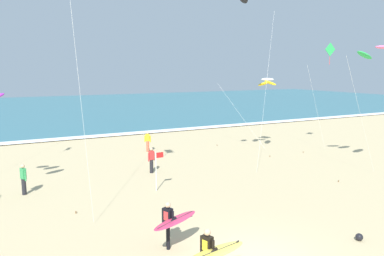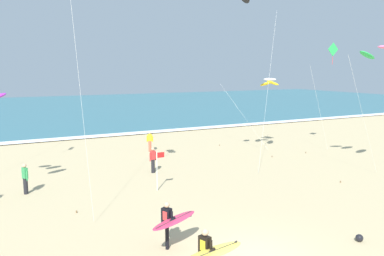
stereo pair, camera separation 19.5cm
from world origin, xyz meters
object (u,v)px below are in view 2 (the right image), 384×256
bystander_green_top (25,179)px  bystander_red_top (153,160)px  kite_arc_ivory_far (270,82)px  beach_ball (359,238)px  lifeguard_flag (158,167)px  surfer_trailing (210,252)px  surfer_lead (170,221)px  kite_diamond_emerald_outer (332,54)px  bystander_yellow_top (150,141)px

bystander_green_top → bystander_red_top: bearing=6.9°
kite_arc_ivory_far → beach_ball: kite_arc_ivory_far is taller
lifeguard_flag → beach_ball: size_ratio=7.50×
bystander_red_top → bystander_green_top: bearing=-173.1°
surfer_trailing → surfer_lead: bearing=91.7°
kite_diamond_emerald_outer → lifeguard_flag: bearing=-167.9°
surfer_trailing → lifeguard_flag: (2.03, 9.06, 0.21)m
bystander_green_top → lifeguard_flag: size_ratio=0.76×
surfer_lead → bystander_yellow_top: surfer_lead is taller
bystander_green_top → bystander_red_top: (7.29, 0.88, 0.00)m
surfer_trailing → kite_arc_ivory_far: 20.19m
bystander_green_top → lifeguard_flag: 6.77m
surfer_lead → kite_diamond_emerald_outer: 21.19m
beach_ball → bystander_green_top: bearing=132.5°
bystander_yellow_top → bystander_green_top: same height
bystander_red_top → lifeguard_flag: bearing=-106.9°
surfer_trailing → kite_diamond_emerald_outer: size_ratio=0.29×
kite_arc_ivory_far → kite_diamond_emerald_outer: (4.19, -2.06, 2.09)m
kite_arc_ivory_far → bystander_yellow_top: 10.27m
surfer_trailing → kite_arc_ivory_far: bearing=47.1°
kite_arc_ivory_far → bystander_red_top: kite_arc_ivory_far is taller
surfer_trailing → bystander_green_top: 12.35m
surfer_trailing → kite_diamond_emerald_outer: kite_diamond_emerald_outer is taller
surfer_lead → lifeguard_flag: lifeguard_flag is taller
kite_diamond_emerald_outer → bystander_yellow_top: bearing=154.4°
kite_arc_ivory_far → bystander_yellow_top: kite_arc_ivory_far is taller
bystander_red_top → kite_arc_ivory_far: bearing=10.7°
kite_diamond_emerald_outer → bystander_green_top: (-21.84, -0.79, -6.64)m
kite_arc_ivory_far → beach_ball: (-7.03, -14.42, -5.22)m
surfer_lead → lifeguard_flag: size_ratio=1.02×
kite_arc_ivory_far → beach_ball: bearing=-116.0°
surfer_lead → lifeguard_flag: (2.11, 6.41, 0.22)m
bystander_yellow_top → bystander_red_top: same height
lifeguard_flag → bystander_yellow_top: bearing=71.8°
lifeguard_flag → surfer_trailing: bearing=-102.6°
bystander_green_top → beach_ball: bystander_green_top is taller
kite_diamond_emerald_outer → bystander_yellow_top: size_ratio=5.24×
surfer_trailing → kite_arc_ivory_far: kite_arc_ivory_far is taller
surfer_lead → bystander_yellow_top: (5.18, 15.73, -0.23)m
bystander_green_top → bystander_red_top: same height
bystander_yellow_top → bystander_red_top: size_ratio=1.00×
lifeguard_flag → beach_ball: (4.36, -9.03, -1.13)m
surfer_trailing → bystander_green_top: (-4.23, 11.61, -0.24)m
beach_ball → bystander_yellow_top: bearing=94.0°
surfer_trailing → beach_ball: (6.39, 0.03, -0.91)m
kite_arc_ivory_far → kite_diamond_emerald_outer: size_ratio=0.68×
beach_ball → lifeguard_flag: bearing=115.8°
surfer_lead → kite_diamond_emerald_outer: kite_diamond_emerald_outer is taller
surfer_lead → lifeguard_flag: bearing=71.8°
surfer_lead → kite_arc_ivory_far: (13.50, 11.79, 4.32)m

